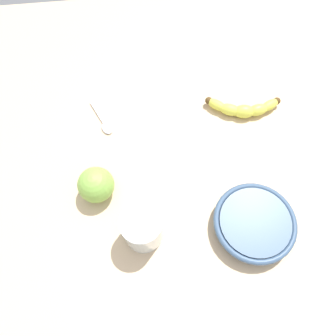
{
  "coord_description": "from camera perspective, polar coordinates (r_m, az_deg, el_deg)",
  "views": [
    {
      "loc": [
        -8.58,
        -32.02,
        67.49
      ],
      "look_at": [
        -5.26,
        -2.77,
        5.0
      ],
      "focal_mm": 32.59,
      "sensor_mm": 36.0,
      "label": 1
    }
  ],
  "objects": [
    {
      "name": "wooden_tabletop",
      "position": [
        0.74,
        3.82,
        1.19
      ],
      "size": [
        120.0,
        120.0,
        3.0
      ],
      "primitive_type": "cube",
      "color": "#D4B38B",
      "rests_on": "ground"
    },
    {
      "name": "banana",
      "position": [
        0.8,
        13.96,
        10.77
      ],
      "size": [
        19.11,
        7.4,
        3.37
      ],
      "rotation": [
        0.0,
        0.0,
        6.16
      ],
      "color": "#DFE34A",
      "rests_on": "wooden_tabletop"
    },
    {
      "name": "smoothie_glass",
      "position": [
        0.62,
        -4.75,
        -11.17
      ],
      "size": [
        8.19,
        8.19,
        9.7
      ],
      "color": "silver",
      "rests_on": "wooden_tabletop"
    },
    {
      "name": "ceramic_bowl",
      "position": [
        0.67,
        15.79,
        -9.9
      ],
      "size": [
        17.25,
        17.25,
        3.69
      ],
      "color": "#3D5675",
      "rests_on": "wooden_tabletop"
    },
    {
      "name": "green_apple_fruit",
      "position": [
        0.67,
        -13.3,
        -3.08
      ],
      "size": [
        7.84,
        7.84,
        7.84
      ],
      "primitive_type": "sphere",
      "color": "#84B747",
      "rests_on": "wooden_tabletop"
    },
    {
      "name": "teaspoon",
      "position": [
        0.78,
        -11.56,
        7.64
      ],
      "size": [
        6.06,
        10.76,
        0.8
      ],
      "rotation": [
        0.0,
        0.0,
        5.15
      ],
      "color": "silver",
      "rests_on": "wooden_tabletop"
    }
  ]
}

